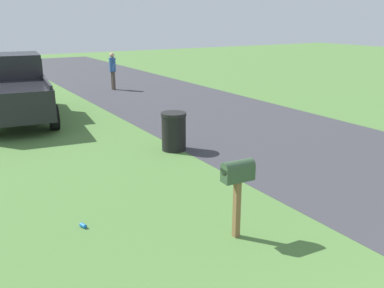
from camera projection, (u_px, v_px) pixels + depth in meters
The scene contains 6 objects.
road_asphalt at pixel (350, 160), 10.01m from camera, with size 60.00×6.05×0.01m, color #38383D.
mailbox at pixel (238, 176), 6.27m from camera, with size 0.23×0.51×1.24m.
pickup_truck at pixel (15, 85), 13.87m from camera, with size 5.78×2.65×2.09m.
trash_bin at pixel (174, 131), 10.67m from camera, with size 0.64×0.64×0.97m.
pedestrian at pixel (113, 68), 19.43m from camera, with size 0.49×0.30×1.69m.
litter_can_far_scatter at pixel (83, 226), 6.82m from camera, with size 0.07×0.07×0.12m, color blue.
Camera 1 is at (-0.18, 3.82, 3.27)m, focal length 39.53 mm.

